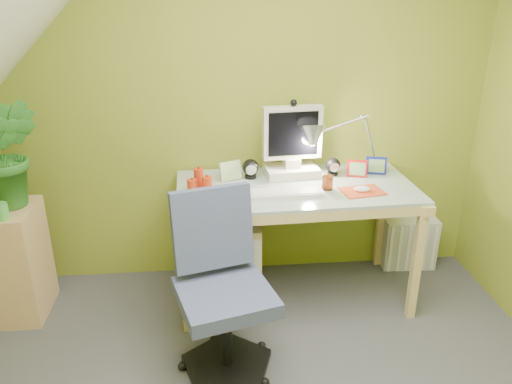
{
  "coord_description": "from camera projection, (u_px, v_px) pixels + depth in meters",
  "views": [
    {
      "loc": [
        -0.25,
        -1.62,
        1.94
      ],
      "look_at": [
        0.0,
        1.0,
        0.85
      ],
      "focal_mm": 35.0,
      "sensor_mm": 36.0,
      "label": 1
    }
  ],
  "objects": [
    {
      "name": "wall_back",
      "position": [
        247.0,
        108.0,
        3.26
      ],
      "size": [
        3.2,
        0.01,
        2.4
      ],
      "primitive_type": "cube",
      "color": "olive",
      "rests_on": "floor"
    },
    {
      "name": "speaker_right",
      "position": [
        333.0,
        167.0,
        3.25
      ],
      "size": [
        0.1,
        0.1,
        0.12
      ],
      "primitive_type": null,
      "rotation": [
        0.0,
        0.0,
        0.01
      ],
      "color": "black",
      "rests_on": "desk"
    },
    {
      "name": "desk",
      "position": [
        294.0,
        241.0,
        3.25
      ],
      "size": [
        1.5,
        0.79,
        0.79
      ],
      "primitive_type": null,
      "rotation": [
        0.0,
        0.0,
        0.04
      ],
      "color": "tan",
      "rests_on": "floor"
    },
    {
      "name": "side_ledge",
      "position": [
        20.0,
        262.0,
        3.08
      ],
      "size": [
        0.27,
        0.41,
        0.72
      ],
      "primitive_type": "cube",
      "color": "tan",
      "rests_on": "floor"
    },
    {
      "name": "radiator",
      "position": [
        409.0,
        243.0,
        3.66
      ],
      "size": [
        0.39,
        0.17,
        0.38
      ],
      "primitive_type": "cube",
      "rotation": [
        0.0,
        0.0,
        -0.05
      ],
      "color": "beige",
      "rests_on": "floor"
    },
    {
      "name": "green_cup",
      "position": [
        1.0,
        212.0,
        2.79
      ],
      "size": [
        0.08,
        0.08,
        0.1
      ],
      "primitive_type": "cylinder",
      "rotation": [
        0.0,
        0.0,
        -0.1
      ],
      "color": "#50A946",
      "rests_on": "side_ledge"
    },
    {
      "name": "amber_tumbler",
      "position": [
        328.0,
        183.0,
        3.03
      ],
      "size": [
        0.07,
        0.07,
        0.09
      ],
      "primitive_type": "cylinder",
      "rotation": [
        0.0,
        0.0,
        0.0
      ],
      "color": "#8D3A14",
      "rests_on": "desk"
    },
    {
      "name": "monitor",
      "position": [
        292.0,
        134.0,
        3.16
      ],
      "size": [
        0.43,
        0.27,
        0.56
      ],
      "primitive_type": null,
      "rotation": [
        0.0,
        0.0,
        0.1
      ],
      "color": "beige",
      "rests_on": "desk"
    },
    {
      "name": "keyboard",
      "position": [
        287.0,
        193.0,
        2.96
      ],
      "size": [
        0.44,
        0.15,
        0.02
      ],
      "primitive_type": "cube",
      "rotation": [
        0.0,
        0.0,
        0.03
      ],
      "color": "silver",
      "rests_on": "desk"
    },
    {
      "name": "desk_lamp",
      "position": [
        362.0,
        130.0,
        3.2
      ],
      "size": [
        0.59,
        0.36,
        0.59
      ],
      "primitive_type": null,
      "rotation": [
        0.0,
        0.0,
        0.25
      ],
      "color": "silver",
      "rests_on": "desk"
    },
    {
      "name": "photo_frame_blue",
      "position": [
        376.0,
        165.0,
        3.28
      ],
      "size": [
        0.13,
        0.05,
        0.11
      ],
      "primitive_type": "cube",
      "rotation": [
        0.0,
        0.0,
        -0.25
      ],
      "color": "navy",
      "rests_on": "desk"
    },
    {
      "name": "photo_frame_green",
      "position": [
        230.0,
        171.0,
        3.17
      ],
      "size": [
        0.14,
        0.08,
        0.12
      ],
      "primitive_type": "cube",
      "rotation": [
        0.0,
        0.0,
        0.41
      ],
      "color": "#B1C98A",
      "rests_on": "desk"
    },
    {
      "name": "potted_plant",
      "position": [
        8.0,
        154.0,
        2.87
      ],
      "size": [
        0.4,
        0.35,
        0.65
      ],
      "primitive_type": "imported",
      "rotation": [
        0.0,
        0.0,
        0.19
      ],
      "color": "#2C7025",
      "rests_on": "side_ledge"
    },
    {
      "name": "mousepad",
      "position": [
        362.0,
        191.0,
        3.01
      ],
      "size": [
        0.28,
        0.22,
        0.01
      ],
      "primitive_type": "cube",
      "rotation": [
        0.0,
        0.0,
        0.17
      ],
      "color": "#C0421E",
      "rests_on": "desk"
    },
    {
      "name": "photo_frame_red",
      "position": [
        357.0,
        168.0,
        3.23
      ],
      "size": [
        0.13,
        0.06,
        0.11
      ],
      "primitive_type": "cube",
      "rotation": [
        0.0,
        0.0,
        -0.29
      ],
      "color": "red",
      "rests_on": "desk"
    },
    {
      "name": "task_chair",
      "position": [
        225.0,
        294.0,
        2.55
      ],
      "size": [
        0.65,
        0.65,
        0.96
      ],
      "primitive_type": null,
      "rotation": [
        0.0,
        0.0,
        0.27
      ],
      "color": "#434A6E",
      "rests_on": "floor"
    },
    {
      "name": "speaker_left",
      "position": [
        251.0,
        169.0,
        3.2
      ],
      "size": [
        0.12,
        0.12,
        0.13
      ],
      "primitive_type": null,
      "rotation": [
        0.0,
        0.0,
        0.14
      ],
      "color": "black",
      "rests_on": "desk"
    },
    {
      "name": "mouse",
      "position": [
        362.0,
        189.0,
        3.0
      ],
      "size": [
        0.11,
        0.07,
        0.03
      ],
      "primitive_type": "ellipsoid",
      "rotation": [
        0.0,
        0.0,
        -0.08
      ],
      "color": "white",
      "rests_on": "mousepad"
    },
    {
      "name": "candle_cluster",
      "position": [
        199.0,
        180.0,
        3.04
      ],
      "size": [
        0.16,
        0.14,
        0.11
      ],
      "primitive_type": null,
      "rotation": [
        0.0,
        0.0,
        0.06
      ],
      "color": "red",
      "rests_on": "desk"
    }
  ]
}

